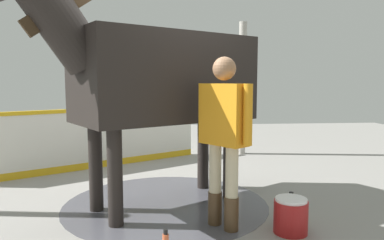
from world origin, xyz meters
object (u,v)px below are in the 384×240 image
at_px(horse, 156,76).
at_px(wash_bucket, 291,216).
at_px(bottle_shampoo, 291,204).
at_px(handler, 224,129).

xyz_separation_m(horse, wash_bucket, (0.92, 1.35, -1.41)).
xyz_separation_m(horse, bottle_shampoo, (0.45, 1.53, -1.46)).
xyz_separation_m(horse, handler, (0.72, 0.69, -0.55)).
bearing_deg(horse, bottle_shampoo, 133.47).
relative_size(handler, bottle_shampoo, 6.57).
distance_m(handler, wash_bucket, 1.10).
bearing_deg(horse, wash_bucket, 115.40).
bearing_deg(bottle_shampoo, wash_bucket, -20.96).
xyz_separation_m(handler, wash_bucket, (0.20, 0.66, -0.86)).
height_order(horse, handler, horse).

